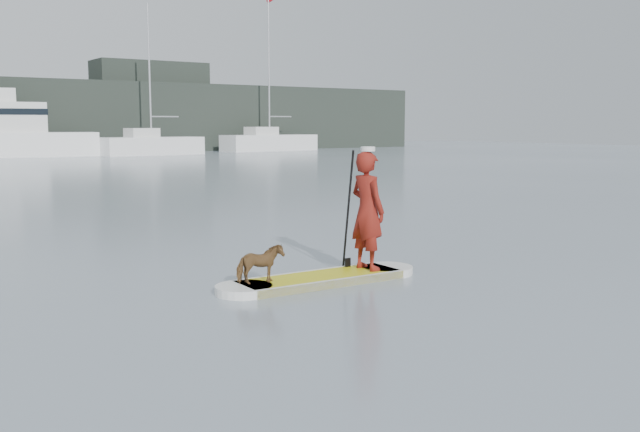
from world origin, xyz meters
TOP-DOWN VIEW (x-y plane):
  - ground at (0.00, 0.00)m, footprint 140.00×140.00m
  - paddleboard at (-0.25, -0.62)m, footprint 3.30×0.86m
  - paddler at (0.61, -0.64)m, footprint 0.47×0.68m
  - white_cap at (0.61, -0.64)m, footprint 0.22×0.22m
  - dog at (-1.24, -0.60)m, footprint 0.68×0.38m
  - paddle at (0.46, -0.34)m, footprint 0.10×0.30m
  - sailboat_e at (14.17, 44.24)m, footprint 8.14×3.30m
  - sailboat_f at (26.30, 46.94)m, footprint 9.30×3.67m
  - motor_yacht_a at (4.61, 46.90)m, footprint 11.28×4.93m
  - shore_building_east at (18.00, 54.00)m, footprint 10.00×4.00m

SIDE VIEW (x-z plane):
  - ground at x=0.00m, z-range 0.00..0.00m
  - paddleboard at x=-0.25m, z-range 0.00..0.12m
  - dog at x=-1.24m, z-range 0.12..0.67m
  - paddle at x=0.46m, z-range -0.20..1.80m
  - sailboat_e at x=14.17m, z-range -4.93..6.58m
  - sailboat_f at x=26.30m, z-range -5.87..7.70m
  - paddler at x=0.61m, z-range 0.12..1.92m
  - motor_yacht_a at x=4.61m, z-range -1.43..5.11m
  - white_cap at x=0.61m, z-range 1.92..1.99m
  - shore_building_east at x=18.00m, z-range 0.00..8.00m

